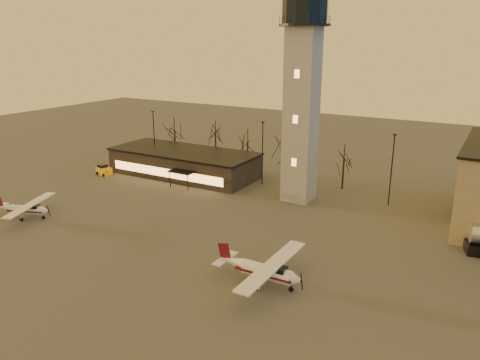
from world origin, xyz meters
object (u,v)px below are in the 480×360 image
Objects in this scene: cessna_rear at (29,211)px; service_cart at (104,171)px; control_tower at (302,86)px; cessna_front at (268,275)px; terminal at (184,163)px.

cessna_rear reaches higher than service_cart.
cessna_rear is 20.83m from service_cart.
control_tower is 29.78m from cessna_front.
cessna_rear is at bearing -101.46° from terminal.
control_tower is at bearing 21.08° from cessna_rear.
cessna_front is at bearing -73.11° from control_tower.
cessna_rear is 3.28× the size of service_cart.
terminal is at bearing 39.88° from service_cart.
terminal is 2.13× the size of cessna_front.
service_cart is (-6.68, 19.73, -0.28)m from cessna_rear.
control_tower is 2.74× the size of cessna_front.
control_tower is at bearing -5.15° from terminal.
cessna_rear is at bearing -138.12° from control_tower.
cessna_rear is (-5.38, -26.52, -1.21)m from terminal.
terminal is at bearing 57.73° from cessna_rear.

